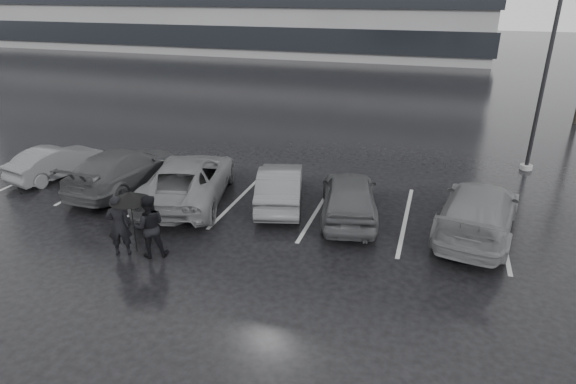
# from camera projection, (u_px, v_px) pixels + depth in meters

# --- Properties ---
(ground) EXTENTS (160.00, 160.00, 0.00)m
(ground) POSITION_uv_depth(u_px,v_px,m) (277.00, 240.00, 13.77)
(ground) COLOR black
(ground) RESTS_ON ground
(car_main) EXTENTS (2.52, 4.44, 1.42)m
(car_main) POSITION_uv_depth(u_px,v_px,m) (349.00, 196.00, 14.92)
(car_main) COLOR black
(car_main) RESTS_ON ground
(car_west_a) EXTENTS (2.37, 4.19, 1.31)m
(car_west_a) POSITION_uv_depth(u_px,v_px,m) (280.00, 186.00, 15.85)
(car_west_a) COLOR #313134
(car_west_a) RESTS_ON ground
(car_west_b) EXTENTS (3.71, 5.78, 1.48)m
(car_west_b) POSITION_uv_depth(u_px,v_px,m) (188.00, 179.00, 16.15)
(car_west_b) COLOR #4A494C
(car_west_b) RESTS_ON ground
(car_west_c) EXTENTS (2.25, 5.02, 1.43)m
(car_west_c) POSITION_uv_depth(u_px,v_px,m) (125.00, 169.00, 17.15)
(car_west_c) COLOR black
(car_west_c) RESTS_ON ground
(car_west_d) EXTENTS (2.00, 3.78, 1.18)m
(car_west_d) POSITION_uv_depth(u_px,v_px,m) (56.00, 162.00, 18.20)
(car_west_d) COLOR #313134
(car_west_d) RESTS_ON ground
(car_east) EXTENTS (2.81, 5.23, 1.44)m
(car_east) POSITION_uv_depth(u_px,v_px,m) (478.00, 210.00, 13.93)
(car_east) COLOR #4A494C
(car_east) RESTS_ON ground
(pedestrian_left) EXTENTS (0.74, 0.64, 1.72)m
(pedestrian_left) POSITION_uv_depth(u_px,v_px,m) (119.00, 225.00, 12.75)
(pedestrian_left) COLOR black
(pedestrian_left) RESTS_ON ground
(pedestrian_right) EXTENTS (1.07, 1.00, 1.75)m
(pedestrian_right) POSITION_uv_depth(u_px,v_px,m) (149.00, 226.00, 12.67)
(pedestrian_right) COLOR black
(pedestrian_right) RESTS_ON ground
(umbrella) EXTENTS (1.06, 1.06, 1.80)m
(umbrella) POSITION_uv_depth(u_px,v_px,m) (130.00, 196.00, 12.56)
(umbrella) COLOR black
(umbrella) RESTS_ON ground
(lamp_post) EXTENTS (0.47, 0.47, 8.57)m
(lamp_post) POSITION_uv_depth(u_px,v_px,m) (546.00, 69.00, 17.60)
(lamp_post) COLOR gray
(lamp_post) RESTS_ON ground
(stall_stripes) EXTENTS (19.72, 5.00, 0.00)m
(stall_stripes) POSITION_uv_depth(u_px,v_px,m) (278.00, 202.00, 16.18)
(stall_stripes) COLOR #AFB0B2
(stall_stripes) RESTS_ON ground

